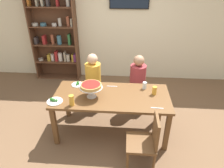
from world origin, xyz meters
The scene contains 15 objects.
ground_plane centered at (0.00, 0.00, 0.00)m, with size 12.00×12.00×0.00m, color brown.
rear_partition centered at (0.00, 2.20, 1.40)m, with size 8.00×0.12×2.80m, color beige.
dining_table centered at (0.00, 0.00, 0.65)m, with size 1.86×0.85×0.74m.
bookshelf centered at (-1.54, 2.02, 1.10)m, with size 1.10×0.30×2.21m.
diner_far_left centered at (-0.41, 0.73, 0.49)m, with size 0.34×0.34×1.15m.
diner_far_right centered at (0.45, 0.73, 0.49)m, with size 0.34×0.34×1.15m.
chair_near_right centered at (0.53, -0.70, 0.49)m, with size 0.40×0.40×0.87m.
deep_dish_pizza_stand centered at (-0.31, -0.07, 0.93)m, with size 0.36×0.36×0.23m.
salad_plate_near_diner centered at (-0.85, -0.25, 0.76)m, with size 0.24×0.24×0.06m.
salad_plate_far_diner centered at (-0.61, 0.28, 0.76)m, with size 0.21×0.21×0.07m.
beer_glass_amber_tall centered at (-0.56, -0.32, 0.82)m, with size 0.07×0.07×0.17m, color gold.
beer_glass_amber_short centered at (0.68, 0.08, 0.81)m, with size 0.07×0.07×0.14m, color gold.
water_glass_clear_near centered at (0.54, 0.25, 0.80)m, with size 0.07×0.07×0.12m, color white.
cutlery_fork_near centered at (0.69, -0.30, 0.74)m, with size 0.18×0.02×0.01m, color silver.
cutlery_knife_near centered at (-0.01, 0.28, 0.74)m, with size 0.18×0.02×0.01m, color silver.
Camera 1 is at (0.21, -2.76, 2.49)m, focal length 32.74 mm.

